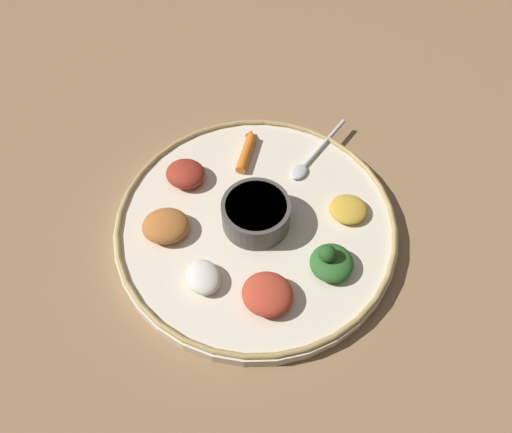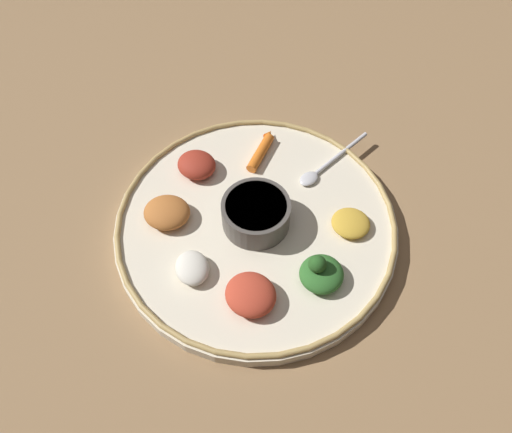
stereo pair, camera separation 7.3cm
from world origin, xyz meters
name	(u,v)px [view 1 (the left image)]	position (x,y,z in m)	size (l,w,h in m)	color
ground_plane	(256,230)	(0.00, 0.00, 0.00)	(2.40, 2.40, 0.00)	olive
platter	(256,226)	(0.00, 0.00, 0.01)	(0.42, 0.42, 0.02)	beige
platter_rim	(256,221)	(0.00, 0.00, 0.02)	(0.42, 0.42, 0.01)	tan
center_bowl	(256,213)	(0.00, 0.00, 0.05)	(0.10, 0.10, 0.04)	#4C4742
spoon	(311,158)	(0.10, 0.11, 0.03)	(0.12, 0.13, 0.01)	silver
greens_pile	(331,261)	(0.09, -0.09, 0.04)	(0.08, 0.08, 0.05)	#2D6628
carrot_near_spoon	(245,151)	(0.00, 0.14, 0.03)	(0.05, 0.09, 0.02)	orange
mound_beet	(186,174)	(-0.10, 0.09, 0.04)	(0.06, 0.06, 0.03)	maroon
mound_berbere_red	(270,294)	(0.00, -0.13, 0.04)	(0.07, 0.07, 0.03)	#B73D28
mound_rice_white	(203,277)	(-0.08, -0.09, 0.03)	(0.06, 0.05, 0.02)	silver
mound_lentil_yellow	(348,207)	(0.14, 0.00, 0.03)	(0.06, 0.05, 0.02)	gold
mound_chickpea	(166,228)	(-0.13, 0.00, 0.04)	(0.07, 0.06, 0.03)	#B2662D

